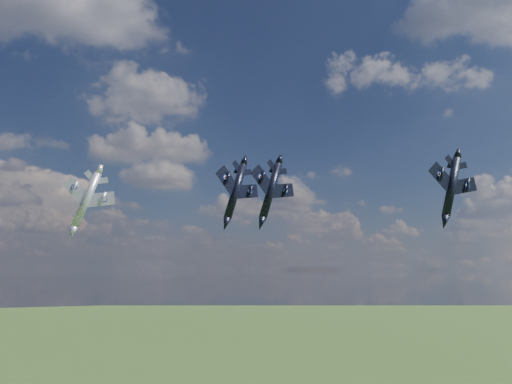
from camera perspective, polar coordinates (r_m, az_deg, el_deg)
name	(u,v)px	position (r m, az deg, el deg)	size (l,w,h in m)	color
jet_lead_navy	(236,191)	(79.27, -2.35, 0.12)	(9.35, 13.04, 2.70)	black
jet_right_navy	(452,187)	(79.30, 21.45, 0.57)	(9.08, 12.67, 2.62)	black
jet_high_navy	(271,190)	(93.72, 1.71, 0.21)	(11.13, 15.52, 3.21)	black
jet_left_silver	(86,200)	(88.50, -18.81, -0.84)	(9.58, 13.35, 2.76)	#B0B3BC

